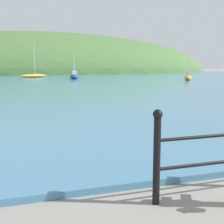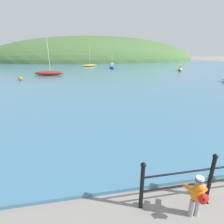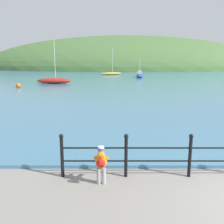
% 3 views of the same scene
% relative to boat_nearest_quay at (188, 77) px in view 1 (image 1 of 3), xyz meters
% --- Properties ---
extents(water, '(80.00, 60.00, 0.10)m').
position_rel_boat_nearest_quay_xyz_m(water, '(-11.33, 5.03, -0.37)').
color(water, teal).
rests_on(water, ground).
extents(far_hillside, '(75.48, 41.51, 16.82)m').
position_rel_boat_nearest_quay_xyz_m(far_hillside, '(-11.33, 39.65, -0.42)').
color(far_hillside, '#476B38').
rests_on(far_hillside, ground).
extents(boat_nearest_quay, '(1.66, 2.19, 2.19)m').
position_rel_boat_nearest_quay_xyz_m(boat_nearest_quay, '(0.00, 0.00, 0.00)').
color(boat_nearest_quay, gold).
rests_on(boat_nearest_quay, water).
extents(boat_mid_harbor, '(3.78, 2.22, 4.49)m').
position_rel_boat_nearest_quay_xyz_m(boat_mid_harbor, '(-14.94, 12.26, -0.08)').
color(boat_mid_harbor, gold).
rests_on(boat_mid_harbor, water).
extents(boat_red_dinghy, '(1.34, 3.00, 2.82)m').
position_rel_boat_nearest_quay_xyz_m(boat_red_dinghy, '(-10.80, 6.67, -0.00)').
color(boat_red_dinghy, '#1E4793').
rests_on(boat_red_dinghy, water).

